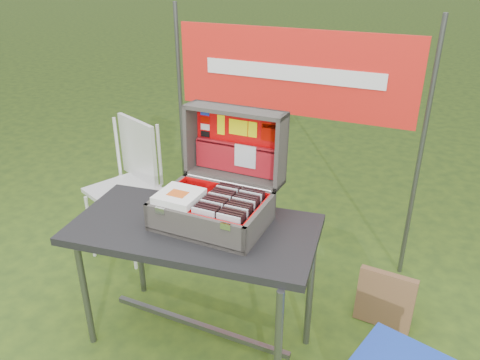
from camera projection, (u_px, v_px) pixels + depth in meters
The scene contains 92 objects.
ground at pixel (218, 340), 2.66m from camera, with size 80.00×80.00×0.00m, color #294117.
table at pixel (197, 287), 2.49m from camera, with size 1.22×0.61×0.76m, color #252527, non-canonical shape.
table_top at pixel (194, 229), 2.33m from camera, with size 1.22×0.61×0.04m, color #252527.
table_leg_fl at pixel (84, 290), 2.50m from camera, with size 0.04×0.04×0.72m, color #59595B.
table_leg_fr at pixel (278, 356), 2.09m from camera, with size 0.04×0.04×0.72m, color #59595B.
table_leg_bl at pixel (139, 243), 2.90m from camera, with size 0.04×0.04×0.72m, color #59595B.
table_leg_br at pixel (310, 291), 2.49m from camera, with size 0.04×0.04×0.72m, color #59595B.
table_brace at pixel (199, 325), 2.60m from camera, with size 1.07×0.03×0.03m, color #59595B.
suitcase at pixel (216, 172), 2.28m from camera, with size 0.53×0.54×0.52m, color #5F5850, non-canonical shape.
suitcase_base_bottom at pixel (212, 222), 2.33m from camera, with size 0.53×0.38×0.02m, color #5F5850.
suitcase_base_wall_front at pixel (194, 229), 2.16m from camera, with size 0.53×0.02×0.14m, color #5F5850.
suitcase_base_wall_back at pixel (228, 196), 2.46m from camera, with size 0.53×0.02×0.14m, color #5F5850.
suitcase_base_wall_left at pixel (168, 201), 2.40m from camera, with size 0.02×0.38×0.14m, color #5F5850.
suitcase_base_wall_right at pixel (260, 222), 2.21m from camera, with size 0.02×0.38×0.14m, color #5F5850.
suitcase_liner_floor at pixel (212, 220), 2.33m from camera, with size 0.49×0.34×0.01m, color #D50001.
suitcase_latch_left at pixel (160, 211), 2.19m from camera, with size 0.05×0.01×0.03m, color silver.
suitcase_latch_right at pixel (226, 227), 2.06m from camera, with size 0.05×0.01×0.03m, color silver.
suitcase_hinge at pixel (228, 183), 2.43m from camera, with size 0.02×0.02×0.48m, color silver.
suitcase_lid_back at pixel (240, 141), 2.47m from camera, with size 0.53×0.38×0.02m, color #5F5850.
suitcase_lid_rim_far at pixel (235, 110), 2.35m from camera, with size 0.53×0.02×0.14m, color #5F5850.
suitcase_lid_rim_near at pixel (234, 176), 2.49m from camera, with size 0.53×0.02×0.14m, color #5F5850.
suitcase_lid_rim_left at pixel (192, 137), 2.51m from camera, with size 0.02×0.38×0.14m, color #5F5850.
suitcase_lid_rim_right at pixel (281, 152), 2.32m from camera, with size 0.02×0.38×0.14m, color #5F5850.
suitcase_lid_liner at pixel (238, 142), 2.46m from camera, with size 0.49×0.34×0.01m, color #D50001.
suitcase_liner_wall_front at pixel (195, 225), 2.17m from camera, with size 0.49×0.01×0.12m, color #D50001.
suitcase_liner_wall_back at pixel (227, 195), 2.44m from camera, with size 0.49×0.01×0.12m, color #D50001.
suitcase_liner_wall_left at pixel (170, 200), 2.39m from camera, with size 0.01×0.34×0.12m, color #D50001.
suitcase_liner_wall_right at pixel (257, 220), 2.21m from camera, with size 0.01×0.34×0.12m, color #D50001.
suitcase_lid_pocket at pixel (237, 159), 2.48m from camera, with size 0.47×0.15×0.03m, color maroon.
suitcase_pocket_edge at pixel (236, 145), 2.44m from camera, with size 0.46×0.02×0.02m, color maroon.
suitcase_pocket_cd at pixel (245, 156), 2.43m from camera, with size 0.12×0.12×0.01m, color silver.
lid_sticker_cc_a at pixel (205, 112), 2.47m from camera, with size 0.05×0.03×0.00m, color #1933B2.
lid_sticker_cc_b at pixel (205, 120), 2.49m from camera, with size 0.05×0.03×0.00m, color #AE0B00.
lid_sticker_cc_c at pixel (205, 127), 2.50m from camera, with size 0.05×0.03×0.00m, color white.
lid_sticker_cc_d at pixel (205, 134), 2.52m from camera, with size 0.05×0.03×0.00m, color black.
lid_card_neon_tall at pixel (221, 125), 2.46m from camera, with size 0.04×0.10×0.00m, color #F0EE0A.
lid_card_neon_main at pixel (238, 127), 2.42m from camera, with size 0.10×0.08×0.00m, color #F0EE0A.
lid_card_neon_small at pixel (253, 130), 2.39m from camera, with size 0.05×0.08×0.00m, color #F0EE0A.
lid_sticker_band at pixel (270, 132), 2.35m from camera, with size 0.10×0.10×0.00m, color #AE0B00.
lid_sticker_band_bar at pixel (270, 127), 2.34m from camera, with size 0.09×0.02×0.00m, color black.
cd_left_0 at pixel (203, 222), 2.17m from camera, with size 0.12×0.01×0.14m, color silver.
cd_left_1 at pixel (206, 220), 2.18m from camera, with size 0.12×0.01×0.14m, color black.
cd_left_2 at pixel (208, 218), 2.20m from camera, with size 0.12×0.01×0.14m, color black.
cd_left_3 at pixel (210, 216), 2.22m from camera, with size 0.12×0.01×0.14m, color black.
cd_left_4 at pixel (212, 214), 2.24m from camera, with size 0.12×0.01×0.14m, color silver.
cd_left_5 at pixel (214, 212), 2.25m from camera, with size 0.12×0.01×0.14m, color black.
cd_left_6 at pixel (216, 210), 2.27m from camera, with size 0.12×0.01×0.14m, color black.
cd_left_7 at pixel (218, 208), 2.29m from camera, with size 0.12×0.01×0.14m, color black.
cd_left_8 at pixel (220, 207), 2.30m from camera, with size 0.12×0.01×0.14m, color silver.
cd_left_9 at pixel (222, 205), 2.32m from camera, with size 0.12×0.01×0.14m, color black.
cd_left_10 at pixel (224, 203), 2.34m from camera, with size 0.12×0.01×0.14m, color black.
cd_left_11 at pixel (225, 201), 2.36m from camera, with size 0.12×0.01×0.14m, color black.
cd_left_12 at pixel (227, 199), 2.37m from camera, with size 0.12×0.01×0.14m, color silver.
cd_left_13 at pixel (229, 198), 2.39m from camera, with size 0.12×0.01×0.14m, color black.
cd_left_14 at pixel (231, 196), 2.41m from camera, with size 0.12×0.01×0.14m, color black.
cd_right_0 at pixel (228, 229), 2.12m from camera, with size 0.12×0.01×0.14m, color silver.
cd_right_1 at pixel (230, 226), 2.14m from camera, with size 0.12×0.01×0.14m, color black.
cd_right_2 at pixel (232, 224), 2.15m from camera, with size 0.12×0.01×0.14m, color black.
cd_right_3 at pixel (234, 222), 2.17m from camera, with size 0.12×0.01×0.14m, color black.
cd_right_4 at pixel (236, 220), 2.19m from camera, with size 0.12×0.01×0.14m, color silver.
cd_right_5 at pixel (238, 218), 2.20m from camera, with size 0.12×0.01×0.14m, color black.
cd_right_6 at pixel (240, 216), 2.22m from camera, with size 0.12×0.01×0.14m, color black.
cd_right_7 at pixel (242, 214), 2.24m from camera, with size 0.12×0.01×0.14m, color black.
cd_right_8 at pixel (244, 212), 2.26m from camera, with size 0.12×0.01×0.14m, color silver.
cd_right_9 at pixel (245, 210), 2.27m from camera, with size 0.12×0.01×0.14m, color black.
cd_right_10 at pixel (247, 208), 2.29m from camera, with size 0.12×0.01×0.14m, color black.
cd_right_11 at pixel (249, 206), 2.31m from camera, with size 0.12×0.01×0.14m, color black.
cd_right_12 at pixel (250, 204), 2.32m from camera, with size 0.12×0.01×0.14m, color silver.
cd_right_13 at pixel (252, 203), 2.34m from camera, with size 0.12×0.01×0.14m, color black.
cd_right_14 at pixel (254, 201), 2.36m from camera, with size 0.12×0.01×0.14m, color black.
songbook_0 at pixel (179, 199), 2.27m from camera, with size 0.20×0.20×0.01m, color white.
songbook_1 at pixel (179, 198), 2.27m from camera, with size 0.20×0.20×0.01m, color white.
songbook_2 at pixel (179, 197), 2.26m from camera, with size 0.20×0.20×0.01m, color white.
songbook_3 at pixel (179, 196), 2.26m from camera, with size 0.20×0.20×0.01m, color white.
songbook_4 at pixel (179, 195), 2.26m from camera, with size 0.20×0.20×0.01m, color white.
songbook_5 at pixel (179, 194), 2.26m from camera, with size 0.20×0.20×0.01m, color white.
songbook_6 at pixel (179, 193), 2.26m from camera, with size 0.20×0.20×0.01m, color white.
songbook_graphic at pixel (178, 193), 2.25m from camera, with size 0.09×0.07×0.00m, color #D85919.
chair at pixel (124, 192), 3.29m from camera, with size 0.43×0.47×0.95m, color silver, non-canonical shape.
chair_seat at pixel (124, 191), 3.28m from camera, with size 0.43×0.43×0.03m, color silver.
chair_backrest at pixel (138, 150), 3.35m from camera, with size 0.43×0.03×0.45m, color silver.
chair_leg_fl at pixel (90, 227), 3.31m from camera, with size 0.02×0.02×0.48m, color silver.
chair_leg_fr at pixel (133, 239), 3.17m from camera, with size 0.02×0.02×0.48m, color silver.
chair_leg_bl at pixel (122, 205), 3.61m from camera, with size 0.02×0.02×0.48m, color silver.
chair_leg_br at pixel (163, 214), 3.47m from camera, with size 0.02×0.02×0.48m, color silver.
chair_upright_left at pixel (117, 147), 3.42m from camera, with size 0.02×0.02×0.45m, color silver.
chair_upright_right at pixel (160, 155), 3.28m from camera, with size 0.02×0.02×0.45m, color silver.
cardboard_box at pixel (385, 300), 2.72m from camera, with size 0.32×0.05×0.34m, color brown.
banner_post_left at pixel (182, 122), 3.51m from camera, with size 0.03×0.03×1.70m, color #59595B.
banner_post_right at pixel (420, 158), 2.88m from camera, with size 0.03×0.03×1.70m, color #59595B.
banner at pixel (291, 73), 2.99m from camera, with size 1.60×0.01×0.55m, color red.
banner_text at pixel (291, 73), 2.98m from camera, with size 1.20×0.00×0.10m, color white.
Camera 1 is at (0.95, -1.77, 1.97)m, focal length 35.00 mm.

